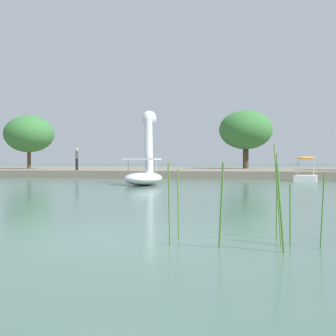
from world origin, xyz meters
name	(u,v)px	position (x,y,z in m)	size (l,w,h in m)	color
ground_plane	(123,239)	(0.00, 0.00, 0.00)	(548.46, 548.46, 0.00)	#47665B
shore_bank_far	(229,171)	(0.00, 36.56, 0.29)	(158.37, 23.92, 0.57)	slate
swan_boat	(145,167)	(-3.57, 16.40, 0.97)	(2.05, 3.39, 4.11)	white
pedal_boat_orange	(306,174)	(5.55, 22.71, 0.49)	(1.71, 2.43, 1.59)	white
tree_sapling_by_fence	(246,130)	(1.57, 36.68, 4.29)	(6.58, 6.43, 5.61)	#423323
tree_broadleaf_right	(29,134)	(-18.70, 32.27, 3.86)	(6.40, 6.24, 5.04)	#4C3823
person_on_path	(77,158)	(-11.60, 26.62, 1.53)	(0.25, 0.25, 1.74)	black
reed_clump_foreground	(267,204)	(2.33, -0.28, 0.65)	(3.11, 1.27, 1.55)	#4C7F33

